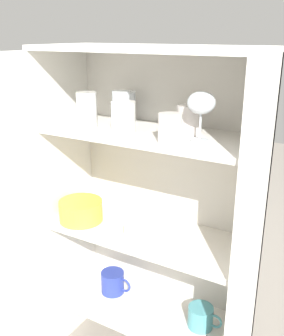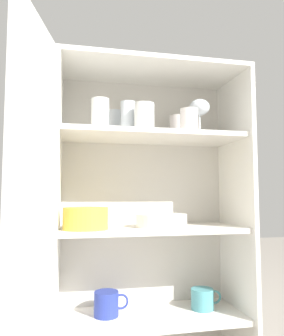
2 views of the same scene
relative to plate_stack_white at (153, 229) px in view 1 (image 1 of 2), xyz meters
name	(u,v)px [view 1 (image 1 of 2)]	position (x,y,z in m)	size (l,w,h in m)	color
cupboard_back_panel	(167,210)	(-0.03, 0.18, 0.00)	(0.78, 0.02, 1.26)	silver
cupboard_side_left	(69,204)	(-0.42, 0.02, 0.00)	(0.02, 0.34, 1.26)	white
cupboard_side_right	(248,253)	(0.35, 0.02, 0.00)	(0.02, 0.34, 1.26)	white
cupboard_top_panel	(148,48)	(-0.03, 0.02, 0.64)	(0.78, 0.34, 0.02)	white
shelf_board_lower	(147,311)	(-0.03, 0.02, -0.39)	(0.75, 0.30, 0.02)	silver
shelf_board_middle	(147,234)	(-0.03, 0.02, -0.04)	(0.75, 0.30, 0.02)	silver
shelf_board_upper	(148,134)	(-0.03, 0.02, 0.35)	(0.75, 0.30, 0.02)	silver
tumbler_glass_0	(170,128)	(0.10, -0.08, 0.41)	(0.07, 0.07, 0.09)	silver
tumbler_glass_1	(123,118)	(-0.08, -0.06, 0.42)	(0.08, 0.08, 0.11)	white
tumbler_glass_2	(189,120)	(0.10, 0.06, 0.41)	(0.08, 0.08, 0.10)	silver
tumbler_glass_3	(87,110)	(-0.26, -0.03, 0.42)	(0.07, 0.07, 0.13)	white
tumbler_glass_4	(121,110)	(-0.14, 0.01, 0.43)	(0.06, 0.06, 0.13)	white
tumbler_glass_5	(126,107)	(-0.18, 0.11, 0.42)	(0.07, 0.07, 0.12)	white
wine_glass_0	(201,104)	(0.17, -0.01, 0.48)	(0.09, 0.09, 0.16)	white
plate_stack_white	(153,229)	(0.00, 0.00, 0.00)	(0.21, 0.21, 0.05)	white
mixing_bowl_large	(81,210)	(-0.31, -0.03, 0.02)	(0.17, 0.17, 0.08)	gold
coffee_mug_primary	(201,317)	(0.19, 0.04, -0.34)	(0.13, 0.10, 0.09)	teal
coffee_mug_extra_1	(113,282)	(-0.22, 0.05, -0.33)	(0.14, 0.10, 0.10)	#283893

